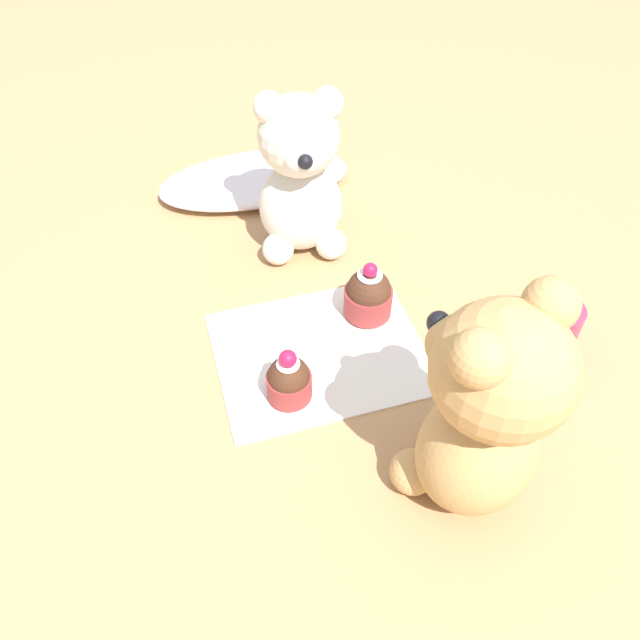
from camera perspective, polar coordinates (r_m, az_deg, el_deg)
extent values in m
plane|color=tan|center=(0.73, 0.00, -3.05)|extent=(4.00, 4.00, 0.00)
cube|color=silver|center=(0.73, 0.00, -2.89)|extent=(0.24, 0.19, 0.01)
ellipsoid|color=silver|center=(0.98, -5.95, 12.72)|extent=(0.29, 0.15, 0.03)
ellipsoid|color=silver|center=(0.84, -1.79, 10.37)|extent=(0.12, 0.11, 0.12)
sphere|color=silver|center=(0.78, -1.97, 16.47)|extent=(0.10, 0.10, 0.10)
ellipsoid|color=silver|center=(0.75, -1.55, 14.61)|extent=(0.05, 0.05, 0.04)
sphere|color=black|center=(0.73, -1.36, 14.27)|extent=(0.02, 0.02, 0.02)
sphere|color=silver|center=(0.76, -4.82, 18.79)|extent=(0.04, 0.04, 0.04)
sphere|color=silver|center=(0.77, 0.71, 19.23)|extent=(0.04, 0.04, 0.04)
sphere|color=silver|center=(0.83, -3.86, 6.48)|extent=(0.04, 0.04, 0.04)
sphere|color=silver|center=(0.84, 1.01, 6.98)|extent=(0.04, 0.04, 0.04)
ellipsoid|color=tan|center=(0.59, 14.11, -11.44)|extent=(0.15, 0.14, 0.13)
sphere|color=tan|center=(0.50, 16.38, -4.44)|extent=(0.12, 0.12, 0.12)
ellipsoid|color=tan|center=(0.52, 12.39, -2.05)|extent=(0.07, 0.07, 0.04)
sphere|color=black|center=(0.52, 10.82, -0.28)|extent=(0.02, 0.02, 0.02)
sphere|color=tan|center=(0.50, 20.32, 1.33)|extent=(0.04, 0.04, 0.04)
sphere|color=tan|center=(0.44, 14.37, -3.40)|extent=(0.04, 0.04, 0.04)
sphere|color=tan|center=(0.66, 13.14, -9.65)|extent=(0.05, 0.05, 0.05)
sphere|color=tan|center=(0.62, 8.48, -13.55)|extent=(0.05, 0.05, 0.05)
cylinder|color=#993333|center=(0.76, 4.40, 1.71)|extent=(0.06, 0.06, 0.04)
sphere|color=#472819|center=(0.75, 4.47, 2.68)|extent=(0.05, 0.05, 0.05)
cylinder|color=white|center=(0.73, 4.58, 4.09)|extent=(0.03, 0.03, 0.00)
sphere|color=#B71947|center=(0.72, 4.62, 4.57)|extent=(0.02, 0.02, 0.02)
cylinder|color=#993333|center=(0.67, -2.82, -6.00)|extent=(0.05, 0.05, 0.03)
sphere|color=#472819|center=(0.66, -2.87, -5.19)|extent=(0.05, 0.05, 0.05)
cylinder|color=white|center=(0.64, -2.94, -4.04)|extent=(0.02, 0.02, 0.00)
sphere|color=#B71947|center=(0.64, -2.97, -3.55)|extent=(0.02, 0.02, 0.02)
cylinder|color=#DB3356|center=(0.75, 20.53, -1.04)|extent=(0.05, 0.05, 0.08)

